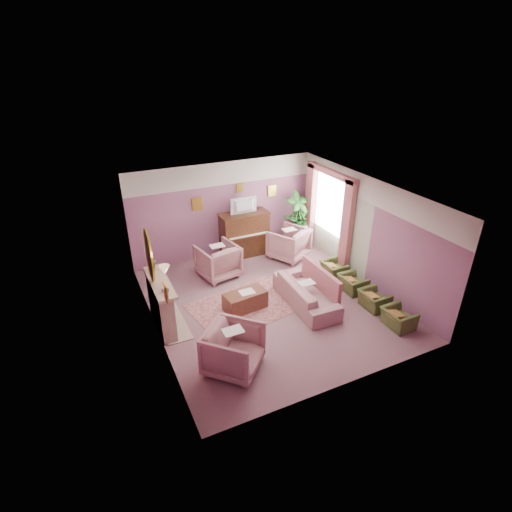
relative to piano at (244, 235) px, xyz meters
name	(u,v)px	position (x,y,z in m)	size (l,w,h in m)	color
floor	(270,303)	(-0.50, -2.68, -0.65)	(5.50, 6.00, 0.01)	#7E565E
ceiling	(272,193)	(-0.50, -2.68, 2.15)	(5.50, 6.00, 0.01)	silver
wall_back	(224,210)	(-0.50, 0.32, 0.75)	(5.50, 0.02, 2.80)	#734B6C
wall_front	(351,323)	(-0.50, -5.68, 0.75)	(5.50, 0.02, 2.80)	#734B6C
wall_left	(151,277)	(-3.25, -2.68, 0.75)	(0.02, 6.00, 2.80)	#734B6C
wall_right	(366,231)	(2.25, -2.68, 0.75)	(0.02, 6.00, 2.80)	#734B6C
picture_rail_band	(223,174)	(-0.50, 0.31, 1.82)	(5.50, 0.01, 0.65)	beige
stripe_panel	(335,225)	(2.23, -1.38, 0.42)	(0.01, 3.00, 2.15)	#A9B298
fireplace_surround	(161,305)	(-3.09, -2.48, -0.10)	(0.30, 1.40, 1.10)	tan
fireplace_inset	(166,310)	(-2.99, -2.48, -0.25)	(0.18, 0.72, 0.68)	black
fire_ember	(169,316)	(-2.95, -2.48, -0.43)	(0.06, 0.54, 0.10)	orange
mantel_shelf	(160,283)	(-3.06, -2.48, 0.47)	(0.40, 1.55, 0.07)	tan
hearth	(172,323)	(-2.89, -2.48, -0.64)	(0.55, 1.50, 0.02)	tan
mirror_frame	(149,256)	(-3.20, -2.48, 1.15)	(0.04, 0.72, 1.20)	gold
mirror_glass	(150,255)	(-3.17, -2.48, 1.15)	(0.01, 0.60, 1.06)	silver
sconce_shade	(164,270)	(-3.12, -3.53, 1.33)	(0.20, 0.20, 0.16)	tan
piano	(244,235)	(0.00, 0.00, 0.00)	(1.40, 0.60, 1.30)	#3E2111
piano_keyshelf	(249,237)	(0.00, -0.35, 0.07)	(1.30, 0.12, 0.06)	#3E2111
piano_keys	(249,236)	(0.00, -0.35, 0.11)	(1.20, 0.08, 0.02)	#F9EECE
piano_top	(244,214)	(0.00, 0.00, 0.66)	(1.45, 0.65, 0.04)	#3E2111
television	(245,205)	(0.00, -0.05, 0.95)	(0.80, 0.12, 0.48)	black
print_back_left	(197,204)	(-1.30, 0.28, 1.07)	(0.30, 0.03, 0.38)	gold
print_back_right	(272,191)	(1.05, 0.28, 1.13)	(0.26, 0.03, 0.34)	gold
print_back_mid	(240,188)	(0.00, 0.28, 1.35)	(0.22, 0.03, 0.26)	gold
print_left_wall	(166,292)	(-3.21, -3.88, 1.07)	(0.03, 0.28, 0.36)	gold
window_blind	(331,202)	(2.20, -1.13, 1.05)	(0.03, 1.40, 1.80)	silver
curtain_left	(347,227)	(2.12, -2.05, 0.65)	(0.16, 0.34, 2.60)	#A8555C
curtain_right	(310,206)	(2.12, -0.21, 0.65)	(0.16, 0.34, 2.60)	#A8555C
pelmet	(331,173)	(2.12, -1.13, 1.91)	(0.16, 2.20, 0.16)	#A8555C
mantel_plant	(153,264)	(-3.05, -1.93, 0.64)	(0.16, 0.16, 0.28)	#1B4F18
mantel_vase	(165,289)	(-3.05, -2.98, 0.58)	(0.16, 0.16, 0.16)	beige
area_rug	(246,306)	(-1.11, -2.56, -0.64)	(2.50, 1.80, 0.01)	#975858
coffee_table	(245,301)	(-1.15, -2.65, -0.43)	(1.00, 0.50, 0.45)	#552D1F
table_paper	(247,292)	(-1.10, -2.65, -0.20)	(0.35, 0.28, 0.01)	silver
sofa	(306,289)	(0.27, -3.08, -0.23)	(0.69, 2.07, 0.84)	#AC797A
sofa_throw	(321,279)	(0.67, -3.08, -0.05)	(0.10, 1.57, 0.58)	#A8555C
floral_armchair_left	(218,259)	(-1.18, -0.89, -0.14)	(0.98, 0.98, 1.03)	#AC797A
floral_armchair_right	(289,242)	(1.09, -0.76, -0.14)	(0.98, 0.98, 1.03)	#AC797A
floral_armchair_front	(234,348)	(-2.17, -4.42, -0.14)	(0.98, 0.98, 1.03)	#AC797A
olive_chair_a	(399,316)	(1.65, -4.74, -0.36)	(0.47, 0.67, 0.58)	#475627
olive_chair_b	(374,297)	(1.65, -3.92, -0.36)	(0.47, 0.67, 0.58)	#475627
olive_chair_c	(353,281)	(1.65, -3.10, -0.36)	(0.47, 0.67, 0.58)	#475627
olive_chair_d	(334,267)	(1.65, -2.28, -0.36)	(0.47, 0.67, 0.58)	#475627
side_table	(299,235)	(1.81, -0.13, -0.30)	(0.52, 0.52, 0.70)	white
side_plant_big	(300,219)	(1.81, -0.13, 0.22)	(0.30, 0.30, 0.34)	#1B4F18
side_plant_small	(304,221)	(1.93, -0.23, 0.19)	(0.16, 0.16, 0.28)	#1B4F18
palm_pot	(296,242)	(1.68, -0.20, -0.48)	(0.34, 0.34, 0.34)	brown
palm_plant	(297,215)	(1.68, -0.20, 0.41)	(0.76, 0.76, 1.44)	#1B4F18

